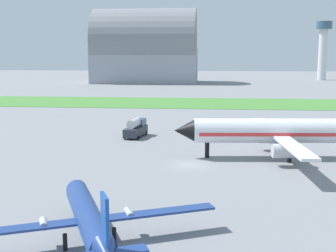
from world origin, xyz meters
name	(u,v)px	position (x,y,z in m)	size (l,w,h in m)	color
ground_plane	(189,165)	(0.00, 0.00, 0.00)	(600.00, 600.00, 0.00)	gray
grass_taxiway_strip	(201,103)	(0.00, 71.93, 0.04)	(360.00, 28.00, 0.08)	#478438
airplane_foreground_turboprop	(88,216)	(-6.41, -24.96, 2.24)	(19.14, 16.61, 6.11)	navy
airplane_midfield_jet	(278,131)	(12.06, 5.12, 3.75)	(28.95, 29.47, 10.41)	white
fuel_truck_near_gate	(136,128)	(-10.08, 18.61, 1.58)	(3.47, 6.80, 3.29)	#2D333D
hangar_distant	(146,49)	(-28.77, 160.45, 15.95)	(49.65, 31.13, 35.29)	#9399A3
control_tower	(323,45)	(61.53, 187.90, 18.37)	(8.00, 8.00, 30.57)	silver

